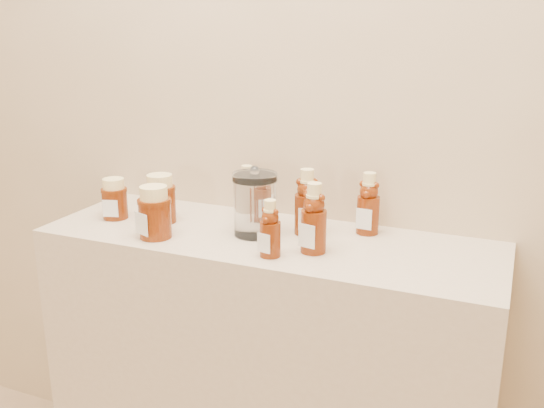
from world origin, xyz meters
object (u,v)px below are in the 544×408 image
at_px(honey_jar_left, 115,198).
at_px(display_table, 267,387).
at_px(bear_bottle_front_left, 270,225).
at_px(glass_canister, 255,202).
at_px(bear_bottle_back_left, 247,188).

bearing_deg(honey_jar_left, display_table, -13.36).
bearing_deg(bear_bottle_front_left, honey_jar_left, -178.13).
relative_size(bear_bottle_front_left, honey_jar_left, 1.36).
distance_m(display_table, honey_jar_left, 0.68).
xyz_separation_m(display_table, honey_jar_left, (-0.46, -0.02, 0.51)).
relative_size(honey_jar_left, glass_canister, 0.64).
relative_size(bear_bottle_back_left, glass_canister, 0.95).
height_order(bear_bottle_front_left, glass_canister, glass_canister).
height_order(display_table, glass_canister, glass_canister).
bearing_deg(bear_bottle_back_left, glass_canister, -79.32).
distance_m(display_table, glass_canister, 0.54).
bearing_deg(glass_canister, display_table, -5.66).
bearing_deg(glass_canister, bear_bottle_back_left, 122.87).
distance_m(display_table, bear_bottle_front_left, 0.55).
distance_m(honey_jar_left, glass_canister, 0.43).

